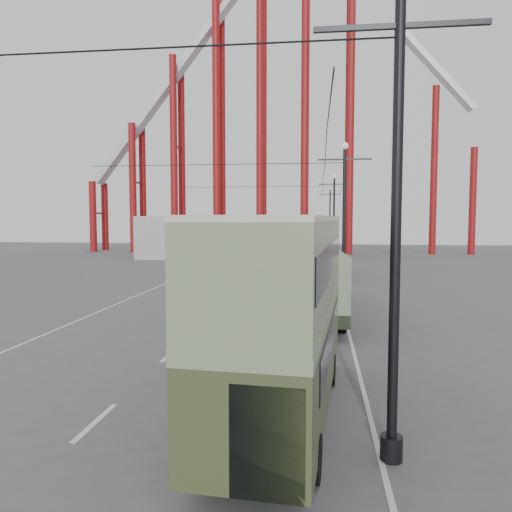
# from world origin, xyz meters

# --- Properties ---
(ground) EXTENTS (160.00, 160.00, 0.00)m
(ground) POSITION_xyz_m (0.00, 0.00, 0.00)
(ground) COLOR #535456
(ground) RESTS_ON ground
(road_markings) EXTENTS (12.52, 120.00, 0.01)m
(road_markings) POSITION_xyz_m (-0.86, 19.70, 0.01)
(road_markings) COLOR silver
(road_markings) RESTS_ON ground
(lamp_post_near) EXTENTS (3.20, 0.44, 10.80)m
(lamp_post_near) POSITION_xyz_m (5.60, -3.00, 7.86)
(lamp_post_near) COLOR black
(lamp_post_near) RESTS_ON ground
(lamp_post_mid) EXTENTS (3.20, 0.44, 9.32)m
(lamp_post_mid) POSITION_xyz_m (5.60, 18.00, 4.68)
(lamp_post_mid) COLOR black
(lamp_post_mid) RESTS_ON ground
(lamp_post_far) EXTENTS (3.20, 0.44, 9.32)m
(lamp_post_far) POSITION_xyz_m (5.60, 40.00, 4.68)
(lamp_post_far) COLOR black
(lamp_post_far) RESTS_ON ground
(lamp_post_distant) EXTENTS (3.20, 0.44, 9.32)m
(lamp_post_distant) POSITION_xyz_m (5.60, 62.00, 4.68)
(lamp_post_distant) COLOR black
(lamp_post_distant) RESTS_ON ground
(roller_coaster) EXTENTS (52.95, 5.00, 55.48)m
(roller_coaster) POSITION_xyz_m (-2.49, 56.89, 22.92)
(roller_coaster) COLOR maroon
(roller_coaster) RESTS_ON ground
(fairground_shed) EXTENTS (22.00, 10.00, 5.00)m
(fairground_shed) POSITION_xyz_m (-6.00, 47.00, 2.50)
(fairground_shed) COLOR #A6A6A1
(fairground_shed) RESTS_ON ground
(double_decker_bus) EXTENTS (2.94, 9.10, 4.81)m
(double_decker_bus) POSITION_xyz_m (3.30, -1.10, 2.69)
(double_decker_bus) COLOR #3B4827
(double_decker_bus) RESTS_ON ground
(single_decker_green) EXTENTS (3.34, 11.74, 3.28)m
(single_decker_green) POSITION_xyz_m (3.69, 11.73, 1.85)
(single_decker_green) COLOR gray
(single_decker_green) RESTS_ON ground
(single_decker_cream) EXTENTS (4.27, 11.37, 3.45)m
(single_decker_cream) POSITION_xyz_m (3.09, 27.08, 1.94)
(single_decker_cream) COLOR beige
(single_decker_cream) RESTS_ON ground
(pedestrian) EXTENTS (0.75, 0.59, 1.79)m
(pedestrian) POSITION_xyz_m (2.51, 11.23, 0.90)
(pedestrian) COLOR black
(pedestrian) RESTS_ON ground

